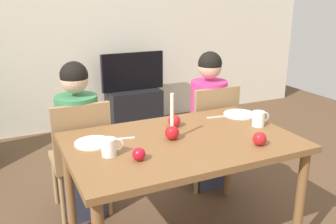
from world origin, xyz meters
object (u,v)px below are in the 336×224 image
Objects in this scene: plate_left at (93,143)px; plate_right at (240,114)px; chair_right at (210,130)px; tv_stand at (134,108)px; tv at (133,72)px; apple_by_right_mug at (139,154)px; person_left_child at (79,144)px; dining_table at (182,152)px; chair_left at (81,153)px; person_right_child at (208,123)px; mug_left at (109,147)px; mug_right at (259,118)px; apple_by_left_plate at (260,139)px; candle_centerpiece at (172,130)px; apple_near_candle at (174,121)px.

plate_right is at bearing 4.24° from plate_left.
plate_right is at bearing -85.13° from chair_right.
tv_stand is 0.81× the size of tv.
plate_right is 3.24× the size of apple_by_right_mug.
chair_right is 0.77× the size of person_left_child.
dining_table is 1.19× the size of person_left_child.
person_right_child is at bearing 1.71° from chair_left.
dining_table is 2.36m from tv.
dining_table is 1.56× the size of chair_right.
person_left_child reaches higher than chair_left.
dining_table is 1.19× the size of person_right_child.
plate_left is at bearing -175.76° from plate_right.
plate_left is (-0.01, -0.48, 0.19)m from person_left_child.
mug_left is 1.06m from mug_right.
chair_left is 1.41× the size of tv_stand.
person_left_child is 1.20m from plate_right.
person_left_child reaches higher than apple_by_left_plate.
person_right_child is at bearing 44.12° from candle_centerpiece.
candle_centerpiece is (-0.56, -2.28, 0.10)m from tv.
person_left_child is 5.23× the size of plate_left.
apple_by_left_plate is (0.88, -0.92, 0.22)m from person_left_child.
chair_left is 1.14× the size of tv.
chair_left reaches higher than mug_left.
candle_centerpiece is 0.48m from plate_left.
tv_stand is at bearing 76.06° from candle_centerpiece.
person_left_child is 1.48× the size of tv.
apple_by_right_mug is (-0.35, -0.17, 0.12)m from dining_table.
plate_left is at bearing 101.44° from mug_left.
person_right_child is 14.20× the size of apple_by_left_plate.
candle_centerpiece is at bearing -119.37° from apple_near_candle.
person_left_child is 1.97m from tv_stand.
plate_left is (-0.01, -0.44, 0.24)m from chair_left.
tv reaches higher than tv_stand.
dining_table is 0.85m from chair_right.
person_right_child is 5.23× the size of plate_left.
tv is at bearing 92.40° from person_right_child.
mug_right reaches higher than plate_right.
chair_left is 0.77× the size of person_right_child.
person_left_child is 0.80m from candle_centerpiece.
chair_right is at bearing -90.00° from person_right_child.
plate_right is at bearing 23.61° from apple_by_right_mug.
apple_by_right_mug is (-0.93, -0.17, -0.01)m from mug_right.
mug_left is at bearing 164.42° from apple_by_left_plate.
chair_right is 0.07m from person_right_child.
plate_right is (0.03, -0.36, 0.24)m from chair_right.
apple_by_right_mug reaches higher than dining_table.
apple_near_candle reaches higher than apple_by_right_mug.
apple_near_candle is at bearing 44.35° from apple_by_right_mug.
apple_by_left_plate is at bearing -114.20° from plate_right.
person_right_child is 0.68m from mug_right.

